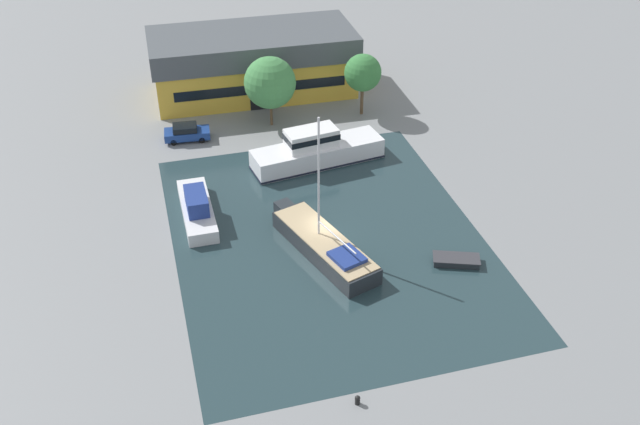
{
  "coord_description": "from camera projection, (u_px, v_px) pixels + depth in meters",
  "views": [
    {
      "loc": [
        -12.27,
        -42.31,
        32.68
      ],
      "look_at": [
        0.0,
        2.27,
        1.0
      ],
      "focal_mm": 40.0,
      "sensor_mm": 36.0,
      "label": 1
    }
  ],
  "objects": [
    {
      "name": "water_canal",
      "position": [
        328.0,
        239.0,
        54.81
      ],
      "size": [
        23.22,
        30.3,
        0.01
      ],
      "primitive_type": "cube",
      "color": "#23383D",
      "rests_on": "ground"
    },
    {
      "name": "quay_tree_by_water",
      "position": [
        363.0,
        73.0,
        70.01
      ],
      "size": [
        3.69,
        3.69,
        6.32
      ],
      "color": "brown",
      "rests_on": "ground"
    },
    {
      "name": "warehouse_building",
      "position": [
        253.0,
        62.0,
        75.21
      ],
      "size": [
        21.49,
        10.0,
        6.53
      ],
      "rotation": [
        0.0,
        0.0,
        -0.02
      ],
      "color": "gold",
      "rests_on": "ground"
    },
    {
      "name": "sailboat_moored",
      "position": [
        323.0,
        244.0,
        52.98
      ],
      "size": [
        5.95,
        11.68,
        11.03
      ],
      "rotation": [
        0.0,
        0.0,
        0.31
      ],
      "color": "#23282D",
      "rests_on": "water_canal"
    },
    {
      "name": "quay_tree_near_building",
      "position": [
        270.0,
        83.0,
        68.02
      ],
      "size": [
        5.0,
        5.0,
        6.99
      ],
      "color": "brown",
      "rests_on": "ground"
    },
    {
      "name": "cabin_boat",
      "position": [
        197.0,
        208.0,
        56.81
      ],
      "size": [
        2.34,
        8.24,
        2.46
      ],
      "rotation": [
        0.0,
        0.0,
        -0.0
      ],
      "color": "silver",
      "rests_on": "water_canal"
    },
    {
      "name": "parked_car",
      "position": [
        187.0,
        132.0,
        67.51
      ],
      "size": [
        4.41,
        2.28,
        1.57
      ],
      "rotation": [
        0.0,
        0.0,
        4.62
      ],
      "color": "navy",
      "rests_on": "ground"
    },
    {
      "name": "ground_plane",
      "position": [
        328.0,
        239.0,
        54.81
      ],
      "size": [
        440.0,
        440.0,
        0.0
      ],
      "primitive_type": "plane",
      "color": "gray"
    },
    {
      "name": "small_dinghy",
      "position": [
        456.0,
        260.0,
        52.23
      ],
      "size": [
        3.72,
        2.58,
        0.53
      ],
      "rotation": [
        0.0,
        0.0,
        1.21
      ],
      "color": "#23282D",
      "rests_on": "water_canal"
    },
    {
      "name": "mooring_bollard",
      "position": [
        357.0,
        400.0,
        41.35
      ],
      "size": [
        0.33,
        0.33,
        0.63
      ],
      "color": "black",
      "rests_on": "ground"
    },
    {
      "name": "motor_cruiser",
      "position": [
        316.0,
        151.0,
        63.66
      ],
      "size": [
        12.37,
        4.92,
        3.47
      ],
      "rotation": [
        0.0,
        0.0,
        1.71
      ],
      "color": "white",
      "rests_on": "water_canal"
    }
  ]
}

